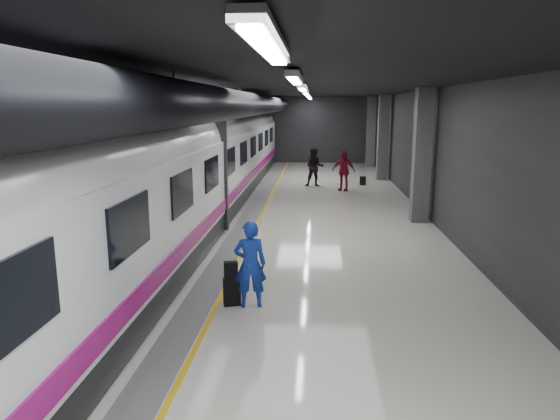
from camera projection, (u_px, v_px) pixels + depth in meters
name	position (u px, v px, depth m)	size (l,w,h in m)	color
ground	(283.00, 233.00, 15.60)	(40.00, 40.00, 0.00)	beige
platform_hall	(276.00, 118.00, 15.82)	(10.02, 40.02, 4.51)	black
train	(178.00, 167.00, 15.40)	(3.05, 38.00, 4.05)	black
traveler_main	(250.00, 264.00, 9.76)	(0.64, 0.42, 1.75)	blue
suitcase_main	(232.00, 292.00, 9.96)	(0.34, 0.21, 0.55)	black
shoulder_bag	(231.00, 270.00, 9.84)	(0.27, 0.14, 0.36)	black
traveler_far_a	(315.00, 167.00, 24.52)	(0.93, 0.73, 1.92)	black
traveler_far_b	(344.00, 171.00, 23.30)	(1.09, 0.46, 1.87)	maroon
suitcase_far	(363.00, 181.00, 25.04)	(0.30, 0.19, 0.44)	black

